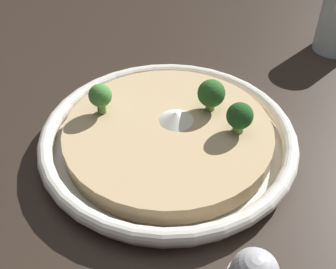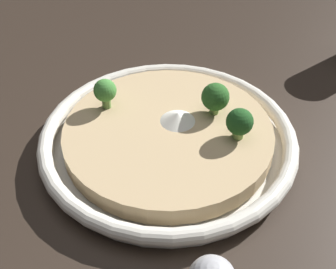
# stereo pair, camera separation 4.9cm
# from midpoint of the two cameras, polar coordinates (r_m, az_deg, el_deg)

# --- Properties ---
(ground_plane) EXTENTS (6.00, 6.00, 0.00)m
(ground_plane) POSITION_cam_midpoint_polar(r_m,az_deg,el_deg) (0.51, -2.78, -1.89)
(ground_plane) COLOR #2D231C
(risotto_bowl) EXTENTS (0.30, 0.30, 0.03)m
(risotto_bowl) POSITION_cam_midpoint_polar(r_m,az_deg,el_deg) (0.50, -2.84, -0.49)
(risotto_bowl) COLOR silver
(risotto_bowl) RESTS_ON ground_plane
(cheese_sprinkle) EXTENTS (0.04, 0.04, 0.01)m
(cheese_sprinkle) POSITION_cam_midpoint_polar(r_m,az_deg,el_deg) (0.49, -2.11, 2.53)
(cheese_sprinkle) COLOR white
(cheese_sprinkle) RESTS_ON risotto_bowl
(broccoli_front_left) EXTENTS (0.03, 0.03, 0.04)m
(broccoli_front_left) POSITION_cam_midpoint_polar(r_m,az_deg,el_deg) (0.50, -11.95, 4.96)
(broccoli_front_left) COLOR #668E47
(broccoli_front_left) RESTS_ON risotto_bowl
(broccoli_back) EXTENTS (0.03, 0.03, 0.04)m
(broccoli_back) POSITION_cam_midpoint_polar(r_m,az_deg,el_deg) (0.50, 3.08, 5.41)
(broccoli_back) COLOR #759E4C
(broccoli_back) RESTS_ON risotto_bowl
(broccoli_back_right) EXTENTS (0.03, 0.03, 0.04)m
(broccoli_back_right) POSITION_cam_midpoint_polar(r_m,az_deg,el_deg) (0.47, 6.76, 2.31)
(broccoli_back_right) COLOR #84A856
(broccoli_back_right) RESTS_ON risotto_bowl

